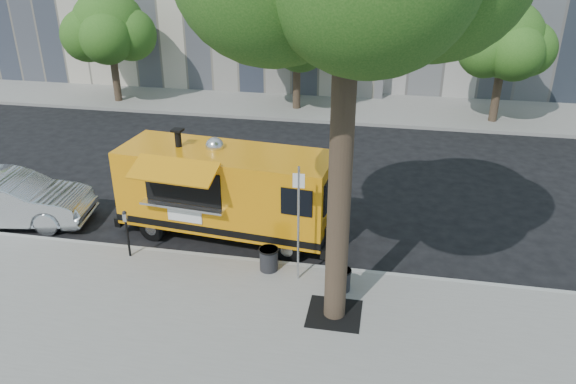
% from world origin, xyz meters
% --- Properties ---
extents(ground, '(120.00, 120.00, 0.00)m').
position_xyz_m(ground, '(0.00, 0.00, 0.00)').
color(ground, black).
rests_on(ground, ground).
extents(sidewalk, '(60.00, 6.00, 0.15)m').
position_xyz_m(sidewalk, '(0.00, -4.00, 0.07)').
color(sidewalk, gray).
rests_on(sidewalk, ground).
extents(curb, '(60.00, 0.14, 0.16)m').
position_xyz_m(curb, '(0.00, -0.93, 0.07)').
color(curb, '#999993').
rests_on(curb, ground).
extents(far_sidewalk, '(60.00, 5.00, 0.15)m').
position_xyz_m(far_sidewalk, '(0.00, 13.50, 0.07)').
color(far_sidewalk, gray).
rests_on(far_sidewalk, ground).
extents(tree_well, '(1.20, 1.20, 0.02)m').
position_xyz_m(tree_well, '(2.60, -2.80, 0.15)').
color(tree_well, black).
rests_on(tree_well, sidewalk).
extents(far_tree_a, '(3.42, 3.42, 5.36)m').
position_xyz_m(far_tree_a, '(-10.00, 12.30, 3.78)').
color(far_tree_a, '#33261C').
rests_on(far_tree_a, far_sidewalk).
extents(far_tree_b, '(3.60, 3.60, 5.50)m').
position_xyz_m(far_tree_b, '(-1.00, 12.70, 3.83)').
color(far_tree_b, '#33261C').
rests_on(far_tree_b, far_sidewalk).
extents(far_tree_c, '(3.24, 3.24, 5.21)m').
position_xyz_m(far_tree_c, '(8.00, 12.40, 3.72)').
color(far_tree_c, '#33261C').
rests_on(far_tree_c, far_sidewalk).
extents(sign_post, '(0.28, 0.06, 3.00)m').
position_xyz_m(sign_post, '(1.55, -1.55, 1.85)').
color(sign_post, silver).
rests_on(sign_post, sidewalk).
extents(parking_meter, '(0.11, 0.11, 1.33)m').
position_xyz_m(parking_meter, '(-3.00, -1.35, 0.98)').
color(parking_meter, black).
rests_on(parking_meter, sidewalk).
extents(food_truck, '(6.37, 3.16, 3.05)m').
position_xyz_m(food_truck, '(-0.86, 0.44, 1.43)').
color(food_truck, orange).
rests_on(food_truck, ground).
extents(sedan, '(4.87, 2.29, 1.54)m').
position_xyz_m(sedan, '(-7.35, 0.00, 0.77)').
color(sedan, silver).
rests_on(sedan, ground).
extents(trash_bin_left, '(0.50, 0.50, 0.60)m').
position_xyz_m(trash_bin_left, '(0.76, -1.30, 0.47)').
color(trash_bin_left, black).
rests_on(trash_bin_left, sidewalk).
extents(trash_bin_right, '(0.46, 0.46, 0.56)m').
position_xyz_m(trash_bin_right, '(2.65, -1.82, 0.45)').
color(trash_bin_right, black).
rests_on(trash_bin_right, sidewalk).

